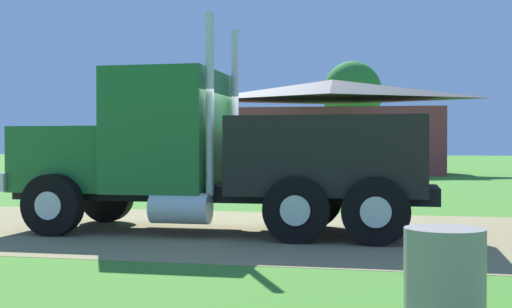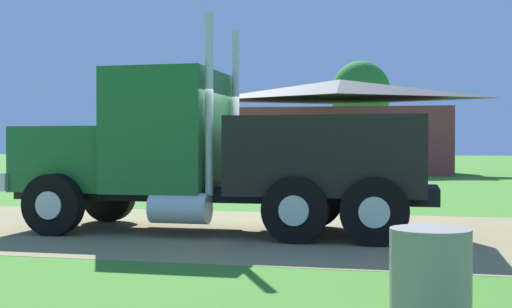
{
  "view_description": "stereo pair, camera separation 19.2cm",
  "coord_description": "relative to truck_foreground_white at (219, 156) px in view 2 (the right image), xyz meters",
  "views": [
    {
      "loc": [
        2.62,
        -12.04,
        1.56
      ],
      "look_at": [
        -0.01,
        -0.17,
        1.41
      ],
      "focal_mm": 47.79,
      "sensor_mm": 36.0,
      "label": 1
    },
    {
      "loc": [
        2.81,
        -12.0,
        1.56
      ],
      "look_at": [
        -0.01,
        -0.17,
        1.41
      ],
      "focal_mm": 47.79,
      "sensor_mm": 36.0,
      "label": 2
    }
  ],
  "objects": [
    {
      "name": "ground_plane",
      "position": [
        0.67,
        0.24,
        -1.37
      ],
      "size": [
        200.0,
        200.0,
        0.0
      ],
      "primitive_type": "plane",
      "color": "#407E27"
    },
    {
      "name": "dirt_track",
      "position": [
        0.67,
        0.24,
        -1.37
      ],
      "size": [
        120.0,
        6.99,
        0.01
      ],
      "primitive_type": "cube",
      "color": "#8C7E55",
      "rests_on": "ground_plane"
    },
    {
      "name": "truck_foreground_white",
      "position": [
        0.0,
        0.0,
        0.0
      ],
      "size": [
        7.65,
        2.64,
        3.77
      ],
      "color": "black",
      "rests_on": "ground_plane"
    },
    {
      "name": "visitor_far_side",
      "position": [
        2.03,
        5.06,
        -0.38
      ],
      "size": [
        0.56,
        0.46,
        1.81
      ],
      "color": "#264C8C",
      "rests_on": "ground_plane"
    },
    {
      "name": "steel_barrel",
      "position": [
        3.57,
        -6.54,
        -0.9
      ],
      "size": [
        0.6,
        0.6,
        0.94
      ],
      "primitive_type": "cylinder",
      "color": "gray",
      "rests_on": "ground_plane"
    },
    {
      "name": "shed_building",
      "position": [
        -0.78,
        26.47,
        1.17
      ],
      "size": [
        12.76,
        7.38,
        5.27
      ],
      "color": "brown",
      "rests_on": "ground_plane"
    },
    {
      "name": "tree_left",
      "position": [
        -11.91,
        36.71,
        3.11
      ],
      "size": [
        4.26,
        4.26,
        6.84
      ],
      "color": "#513823",
      "rests_on": "ground_plane"
    },
    {
      "name": "tree_mid",
      "position": [
        -0.71,
        39.62,
        4.07
      ],
      "size": [
        4.44,
        4.44,
        7.91
      ],
      "color": "#513823",
      "rests_on": "ground_plane"
    }
  ]
}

